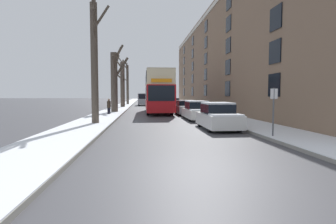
{
  "coord_description": "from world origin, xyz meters",
  "views": [
    {
      "loc": [
        -1.65,
        -6.22,
        1.93
      ],
      "look_at": [
        0.54,
        16.66,
        0.44
      ],
      "focal_mm": 28.0,
      "sensor_mm": 36.0,
      "label": 1
    }
  ],
  "objects_px": {
    "parked_car_0": "(218,117)",
    "pedestrian_left_sidewalk": "(109,106)",
    "double_decker_bus": "(158,90)",
    "bare_tree_left_1": "(115,79)",
    "parked_car_1": "(197,111)",
    "bare_tree_left_2": "(122,83)",
    "bare_tree_left_0": "(95,58)",
    "street_sign_post": "(273,110)",
    "parked_car_2": "(186,108)",
    "oncoming_van": "(143,99)",
    "parked_car_3": "(178,106)",
    "parked_car_4": "(173,104)",
    "bare_tree_left_3": "(127,83)"
  },
  "relations": [
    {
      "from": "bare_tree_left_3",
      "to": "street_sign_post",
      "type": "height_order",
      "value": "bare_tree_left_3"
    },
    {
      "from": "bare_tree_left_1",
      "to": "oncoming_van",
      "type": "xyz_separation_m",
      "value": [
        3.06,
        21.01,
        -2.43
      ]
    },
    {
      "from": "double_decker_bus",
      "to": "parked_car_1",
      "type": "distance_m",
      "value": 8.69
    },
    {
      "from": "street_sign_post",
      "to": "parked_car_1",
      "type": "bearing_deg",
      "value": 98.46
    },
    {
      "from": "bare_tree_left_0",
      "to": "parked_car_4",
      "type": "relative_size",
      "value": 2.15
    },
    {
      "from": "parked_car_3",
      "to": "street_sign_post",
      "type": "relative_size",
      "value": 1.78
    },
    {
      "from": "parked_car_1",
      "to": "pedestrian_left_sidewalk",
      "type": "bearing_deg",
      "value": 146.89
    },
    {
      "from": "parked_car_1",
      "to": "pedestrian_left_sidewalk",
      "type": "height_order",
      "value": "pedestrian_left_sidewalk"
    },
    {
      "from": "bare_tree_left_1",
      "to": "bare_tree_left_3",
      "type": "relative_size",
      "value": 0.85
    },
    {
      "from": "bare_tree_left_2",
      "to": "parked_car_1",
      "type": "distance_m",
      "value": 21.47
    },
    {
      "from": "double_decker_bus",
      "to": "parked_car_1",
      "type": "height_order",
      "value": "double_decker_bus"
    },
    {
      "from": "parked_car_0",
      "to": "parked_car_4",
      "type": "relative_size",
      "value": 1.01
    },
    {
      "from": "parked_car_3",
      "to": "oncoming_van",
      "type": "distance_m",
      "value": 18.82
    },
    {
      "from": "pedestrian_left_sidewalk",
      "to": "oncoming_van",
      "type": "bearing_deg",
      "value": -65.24
    },
    {
      "from": "parked_car_0",
      "to": "pedestrian_left_sidewalk",
      "type": "height_order",
      "value": "pedestrian_left_sidewalk"
    },
    {
      "from": "double_decker_bus",
      "to": "oncoming_van",
      "type": "xyz_separation_m",
      "value": [
        -1.52,
        21.07,
        -1.25
      ]
    },
    {
      "from": "bare_tree_left_0",
      "to": "parked_car_3",
      "type": "distance_m",
      "value": 16.31
    },
    {
      "from": "bare_tree_left_3",
      "to": "parked_car_2",
      "type": "distance_m",
      "value": 27.61
    },
    {
      "from": "bare_tree_left_1",
      "to": "pedestrian_left_sidewalk",
      "type": "height_order",
      "value": "bare_tree_left_1"
    },
    {
      "from": "bare_tree_left_2",
      "to": "oncoming_van",
      "type": "height_order",
      "value": "bare_tree_left_2"
    },
    {
      "from": "parked_car_3",
      "to": "street_sign_post",
      "type": "distance_m",
      "value": 20.28
    },
    {
      "from": "double_decker_bus",
      "to": "parked_car_2",
      "type": "relative_size",
      "value": 2.67
    },
    {
      "from": "parked_car_3",
      "to": "bare_tree_left_3",
      "type": "bearing_deg",
      "value": 109.35
    },
    {
      "from": "parked_car_1",
      "to": "oncoming_van",
      "type": "height_order",
      "value": "oncoming_van"
    },
    {
      "from": "double_decker_bus",
      "to": "parked_car_4",
      "type": "relative_size",
      "value": 2.76
    },
    {
      "from": "bare_tree_left_0",
      "to": "street_sign_post",
      "type": "relative_size",
      "value": 3.79
    },
    {
      "from": "bare_tree_left_1",
      "to": "parked_car_0",
      "type": "distance_m",
      "value": 15.97
    },
    {
      "from": "double_decker_bus",
      "to": "bare_tree_left_1",
      "type": "bearing_deg",
      "value": 179.31
    },
    {
      "from": "bare_tree_left_0",
      "to": "bare_tree_left_1",
      "type": "xyz_separation_m",
      "value": [
        0.03,
        11.5,
        -0.63
      ]
    },
    {
      "from": "bare_tree_left_1",
      "to": "bare_tree_left_2",
      "type": "height_order",
      "value": "bare_tree_left_1"
    },
    {
      "from": "parked_car_3",
      "to": "pedestrian_left_sidewalk",
      "type": "distance_m",
      "value": 9.53
    },
    {
      "from": "bare_tree_left_2",
      "to": "parked_car_4",
      "type": "bearing_deg",
      "value": -24.54
    },
    {
      "from": "bare_tree_left_0",
      "to": "double_decker_bus",
      "type": "distance_m",
      "value": 12.47
    },
    {
      "from": "bare_tree_left_1",
      "to": "parked_car_0",
      "type": "xyz_separation_m",
      "value": [
        7.19,
        -13.96,
        -2.94
      ]
    },
    {
      "from": "bare_tree_left_2",
      "to": "parked_car_1",
      "type": "height_order",
      "value": "bare_tree_left_2"
    },
    {
      "from": "parked_car_4",
      "to": "bare_tree_left_1",
      "type": "bearing_deg",
      "value": -130.31
    },
    {
      "from": "bare_tree_left_0",
      "to": "parked_car_1",
      "type": "distance_m",
      "value": 8.72
    },
    {
      "from": "parked_car_0",
      "to": "bare_tree_left_1",
      "type": "bearing_deg",
      "value": 117.24
    },
    {
      "from": "parked_car_0",
      "to": "parked_car_1",
      "type": "bearing_deg",
      "value": 90.0
    },
    {
      "from": "bare_tree_left_2",
      "to": "parked_car_1",
      "type": "xyz_separation_m",
      "value": [
        7.29,
        -19.95,
        -3.14
      ]
    },
    {
      "from": "parked_car_0",
      "to": "oncoming_van",
      "type": "height_order",
      "value": "oncoming_van"
    },
    {
      "from": "bare_tree_left_2",
      "to": "bare_tree_left_3",
      "type": "bearing_deg",
      "value": 89.9
    },
    {
      "from": "bare_tree_left_0",
      "to": "bare_tree_left_2",
      "type": "distance_m",
      "value": 23.3
    },
    {
      "from": "double_decker_bus",
      "to": "parked_car_0",
      "type": "bearing_deg",
      "value": -79.41
    },
    {
      "from": "pedestrian_left_sidewalk",
      "to": "street_sign_post",
      "type": "height_order",
      "value": "street_sign_post"
    },
    {
      "from": "bare_tree_left_2",
      "to": "parked_car_2",
      "type": "bearing_deg",
      "value": -63.8
    },
    {
      "from": "parked_car_2",
      "to": "double_decker_bus",
      "type": "bearing_deg",
      "value": 131.24
    },
    {
      "from": "parked_car_4",
      "to": "parked_car_3",
      "type": "bearing_deg",
      "value": -90.0
    },
    {
      "from": "street_sign_post",
      "to": "parked_car_3",
      "type": "bearing_deg",
      "value": 93.96
    },
    {
      "from": "bare_tree_left_1",
      "to": "street_sign_post",
      "type": "distance_m",
      "value": 19.68
    }
  ]
}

